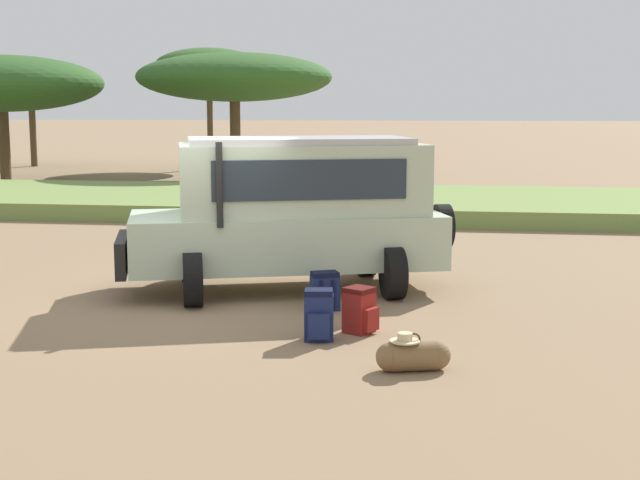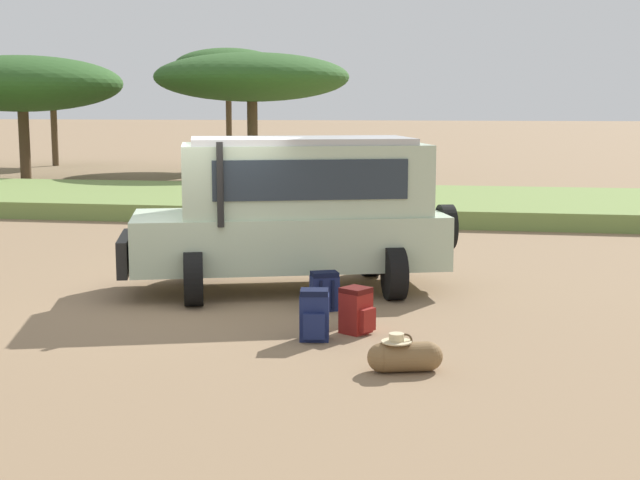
% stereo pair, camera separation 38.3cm
% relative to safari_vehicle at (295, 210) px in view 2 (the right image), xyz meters
% --- Properties ---
extents(ground_plane, '(320.00, 320.00, 0.00)m').
position_rel_safari_vehicle_xyz_m(ground_plane, '(-1.19, -0.99, -1.29)').
color(ground_plane, '#8C7051').
extents(grass_bank, '(120.00, 7.00, 0.44)m').
position_rel_safari_vehicle_xyz_m(grass_bank, '(-1.19, 10.94, -1.07)').
color(grass_bank, olive).
rests_on(grass_bank, ground_plane).
extents(safari_vehicle, '(5.45, 3.63, 2.44)m').
position_rel_safari_vehicle_xyz_m(safari_vehicle, '(0.00, 0.00, 0.00)').
color(safari_vehicle, '#B2C6A8').
rests_on(safari_vehicle, ground_plane).
extents(backpack_beside_front_wheel, '(0.46, 0.44, 0.57)m').
position_rel_safari_vehicle_xyz_m(backpack_beside_front_wheel, '(0.71, -1.39, -1.02)').
color(backpack_beside_front_wheel, navy).
rests_on(backpack_beside_front_wheel, ground_plane).
extents(backpack_cluster_center, '(0.49, 0.46, 0.60)m').
position_rel_safari_vehicle_xyz_m(backpack_cluster_center, '(1.35, -2.60, -1.00)').
color(backpack_cluster_center, maroon).
rests_on(backpack_cluster_center, ground_plane).
extents(backpack_near_rear_wheel, '(0.40, 0.41, 0.65)m').
position_rel_safari_vehicle_xyz_m(backpack_near_rear_wheel, '(0.87, -3.07, -0.98)').
color(backpack_near_rear_wheel, navy).
rests_on(backpack_near_rear_wheel, ground_plane).
extents(duffel_bag_low_black_case, '(0.83, 0.48, 0.44)m').
position_rel_safari_vehicle_xyz_m(duffel_bag_low_black_case, '(2.11, -4.20, -1.12)').
color(duffel_bag_low_black_case, brown).
rests_on(duffel_bag_low_black_case, ground_plane).
extents(acacia_tree_far_left, '(5.56, 5.14, 4.52)m').
position_rel_safari_vehicle_xyz_m(acacia_tree_far_left, '(-17.56, 26.90, 2.46)').
color(acacia_tree_far_left, brown).
rests_on(acacia_tree_far_left, ground_plane).
extents(acacia_tree_left_mid, '(7.94, 7.13, 4.87)m').
position_rel_safari_vehicle_xyz_m(acacia_tree_left_mid, '(-14.89, 18.99, 2.47)').
color(acacia_tree_left_mid, brown).
rests_on(acacia_tree_left_mid, ground_plane).
extents(acacia_tree_centre_back, '(4.89, 5.31, 5.53)m').
position_rel_safari_vehicle_xyz_m(acacia_tree_centre_back, '(-8.61, 26.43, 3.41)').
color(acacia_tree_centre_back, brown).
rests_on(acacia_tree_centre_back, ground_plane).
extents(acacia_tree_right_mid, '(7.64, 7.51, 4.97)m').
position_rel_safari_vehicle_xyz_m(acacia_tree_right_mid, '(-5.97, 20.54, 2.71)').
color(acacia_tree_right_mid, brown).
rests_on(acacia_tree_right_mid, ground_plane).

